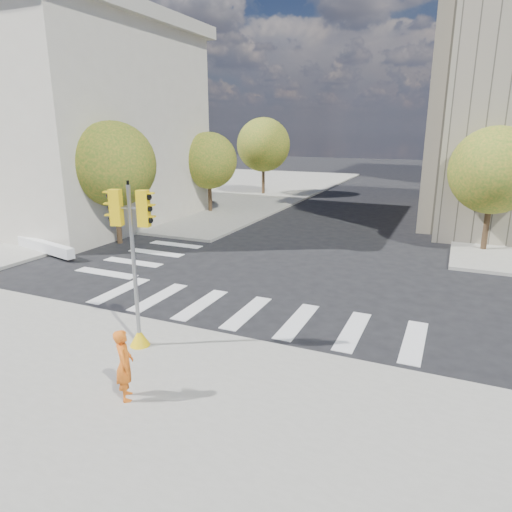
{
  "coord_description": "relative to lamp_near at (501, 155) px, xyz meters",
  "views": [
    {
      "loc": [
        5.97,
        -15.01,
        6.06
      ],
      "look_at": [
        0.32,
        -2.2,
        2.1
      ],
      "focal_mm": 32.0,
      "sensor_mm": 36.0,
      "label": 1
    }
  ],
  "objects": [
    {
      "name": "ground",
      "position": [
        -8.0,
        -14.0,
        -4.58
      ],
      "size": [
        160.0,
        160.0,
        0.0
      ],
      "primitive_type": "plane",
      "color": "black",
      "rests_on": "ground"
    },
    {
      "name": "sidewalk_near",
      "position": [
        -8.0,
        -25.0,
        -4.5
      ],
      "size": [
        30.0,
        14.0,
        0.15
      ],
      "primitive_type": "cube",
      "color": "gray",
      "rests_on": "ground"
    },
    {
      "name": "sidewalk_far_left",
      "position": [
        -28.0,
        12.0,
        -4.5
      ],
      "size": [
        28.0,
        40.0,
        0.15
      ],
      "primitive_type": "cube",
      "color": "gray",
      "rests_on": "ground"
    },
    {
      "name": "classical_building",
      "position": [
        -28.0,
        -6.0,
        1.86
      ],
      "size": [
        19.0,
        15.0,
        12.7
      ],
      "color": "beige",
      "rests_on": "ground"
    },
    {
      "name": "tree_lw_near",
      "position": [
        -18.5,
        -10.0,
        -0.38
      ],
      "size": [
        4.4,
        4.4,
        6.41
      ],
      "color": "#382616",
      "rests_on": "ground"
    },
    {
      "name": "tree_lw_mid",
      "position": [
        -18.5,
        0.0,
        -0.82
      ],
      "size": [
        4.0,
        4.0,
        5.77
      ],
      "color": "#382616",
      "rests_on": "ground"
    },
    {
      "name": "tree_lw_far",
      "position": [
        -18.5,
        10.0,
        -0.04
      ],
      "size": [
        4.8,
        4.8,
        6.95
      ],
      "color": "#382616",
      "rests_on": "ground"
    },
    {
      "name": "tree_re_near",
      "position": [
        -0.5,
        -4.0,
        -0.53
      ],
      "size": [
        4.2,
        4.2,
        6.16
      ],
      "color": "#382616",
      "rests_on": "ground"
    },
    {
      "name": "tree_re_mid",
      "position": [
        -0.5,
        8.0,
        -0.23
      ],
      "size": [
        4.6,
        4.6,
        6.66
      ],
      "color": "#382616",
      "rests_on": "ground"
    },
    {
      "name": "tree_re_far",
      "position": [
        -0.5,
        20.0,
        -0.71
      ],
      "size": [
        4.0,
        4.0,
        5.88
      ],
      "color": "#382616",
      "rests_on": "ground"
    },
    {
      "name": "lamp_near",
      "position": [
        0.0,
        0.0,
        0.0
      ],
      "size": [
        0.35,
        0.18,
        8.11
      ],
      "color": "black",
      "rests_on": "sidewalk_far_right"
    },
    {
      "name": "lamp_far",
      "position": [
        0.0,
        14.0,
        0.0
      ],
      "size": [
        0.35,
        0.18,
        8.11
      ],
      "color": "black",
      "rests_on": "sidewalk_far_right"
    },
    {
      "name": "traffic_signal",
      "position": [
        -9.73,
        -19.66,
        -2.47
      ],
      "size": [
        1.08,
        0.56,
        4.61
      ],
      "rotation": [
        0.0,
        0.0,
        0.22
      ],
      "color": "yellow",
      "rests_on": "sidewalk_near"
    },
    {
      "name": "photographer",
      "position": [
        -8.37,
        -21.89,
        -3.59
      ],
      "size": [
        0.7,
        0.72,
        1.67
      ],
      "primitive_type": "imported",
      "rotation": [
        0.0,
        0.0,
        2.27
      ],
      "color": "orange",
      "rests_on": "sidewalk_near"
    },
    {
      "name": "planter_wall",
      "position": [
        -21.0,
        -13.17,
        -4.18
      ],
      "size": [
        5.93,
        1.78,
        0.5
      ],
      "primitive_type": "cube",
      "rotation": [
        0.0,
        0.0,
        -0.23
      ],
      "color": "silver",
      "rests_on": "sidewalk_left_near"
    }
  ]
}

